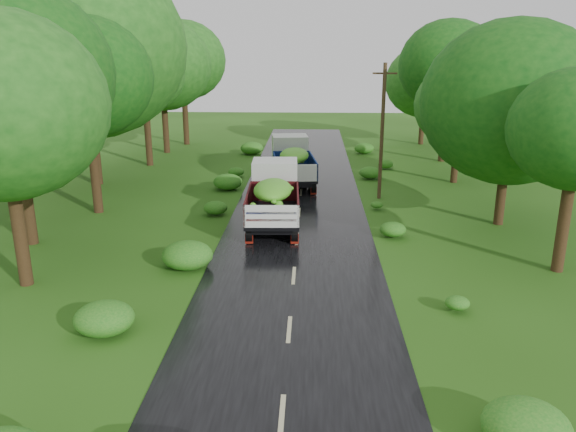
{
  "coord_description": "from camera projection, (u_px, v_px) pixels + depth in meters",
  "views": [
    {
      "loc": [
        0.6,
        -10.6,
        7.88
      ],
      "look_at": [
        -0.28,
        9.78,
        1.7
      ],
      "focal_mm": 35.0,
      "sensor_mm": 36.0,
      "label": 1
    }
  ],
  "objects": [
    {
      "name": "ground",
      "position": [
        282.0,
        417.0,
        12.44
      ],
      "size": [
        120.0,
        120.0,
        0.0
      ],
      "primitive_type": "plane",
      "color": "#22490F",
      "rests_on": "ground"
    },
    {
      "name": "road",
      "position": [
        291.0,
        314.0,
        17.22
      ],
      "size": [
        6.5,
        80.0,
        0.02
      ],
      "primitive_type": "cube",
      "color": "black",
      "rests_on": "ground"
    },
    {
      "name": "road_lines",
      "position": [
        292.0,
        299.0,
        18.17
      ],
      "size": [
        0.12,
        69.6,
        0.0
      ],
      "color": "#BFB78C",
      "rests_on": "road"
    },
    {
      "name": "truck_near",
      "position": [
        274.0,
        193.0,
        25.55
      ],
      "size": [
        2.42,
        6.3,
        2.62
      ],
      "rotation": [
        0.0,
        0.0,
        0.04
      ],
      "color": "black",
      "rests_on": "ground"
    },
    {
      "name": "truck_far",
      "position": [
        292.0,
        159.0,
        33.18
      ],
      "size": [
        2.91,
        6.44,
        2.62
      ],
      "rotation": [
        0.0,
        0.0,
        0.12
      ],
      "color": "black",
      "rests_on": "ground"
    },
    {
      "name": "utility_pole",
      "position": [
        382.0,
        131.0,
        29.32
      ],
      "size": [
        1.25,
        0.21,
        7.1
      ],
      "rotation": [
        0.0,
        0.0,
        -0.08
      ],
      "color": "#382616",
      "rests_on": "ground"
    },
    {
      "name": "trees_left",
      "position": [
        110.0,
        67.0,
        31.35
      ],
      "size": [
        7.14,
        32.73,
        10.0
      ],
      "color": "black",
      "rests_on": "ground"
    },
    {
      "name": "trees_right",
      "position": [
        466.0,
        90.0,
        32.57
      ],
      "size": [
        4.47,
        31.19,
        8.31
      ],
      "color": "black",
      "rests_on": "ground"
    },
    {
      "name": "shrubs",
      "position": [
        298.0,
        218.0,
        25.73
      ],
      "size": [
        11.9,
        44.0,
        0.7
      ],
      "color": "#196818",
      "rests_on": "ground"
    }
  ]
}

